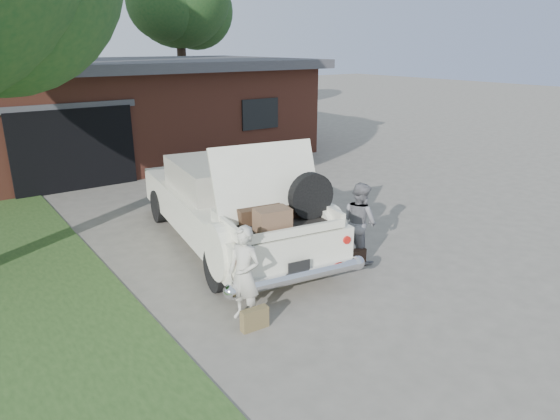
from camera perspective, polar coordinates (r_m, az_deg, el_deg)
ground at (r=8.52m, az=2.38°, el=-8.08°), size 90.00×90.00×0.00m
house at (r=18.49m, az=-17.83°, el=10.95°), size 12.80×7.80×3.30m
tree_right at (r=26.18m, az=-11.38°, el=22.47°), size 5.70×4.96×8.54m
sedan at (r=9.85m, az=-5.64°, el=0.77°), size 2.99×5.90×2.27m
woman_left at (r=7.12m, az=-4.09°, el=-7.33°), size 0.50×0.61×1.43m
woman_right at (r=9.16m, az=9.09°, el=-1.35°), size 0.59×0.74×1.47m
suitcase_left at (r=7.14m, az=-2.92°, el=-12.31°), size 0.41×0.15×0.31m
suitcase_right at (r=9.04m, az=8.57°, el=-5.52°), size 0.43×0.14×0.33m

